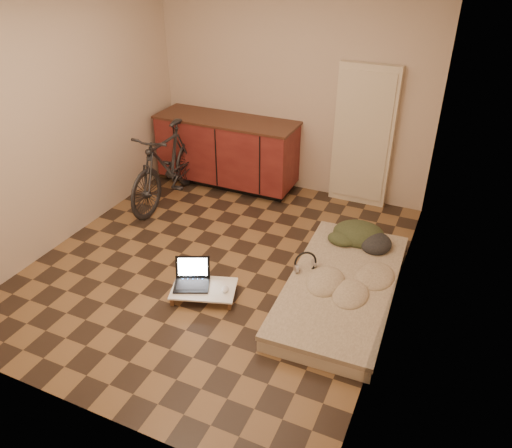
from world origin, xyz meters
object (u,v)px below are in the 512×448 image
at_px(bicycle, 167,161).
at_px(laptop, 192,279).
at_px(futon, 341,288).
at_px(lap_desk, 204,289).

distance_m(bicycle, laptop, 1.95).
bearing_deg(futon, bicycle, 156.56).
bearing_deg(futon, laptop, -160.34).
xyz_separation_m(bicycle, laptop, (1.20, -1.49, -0.39)).
bearing_deg(laptop, futon, -2.28).
distance_m(lap_desk, laptop, 0.15).
distance_m(futon, laptop, 1.40).
xyz_separation_m(futon, laptop, (-1.30, -0.52, 0.06)).
height_order(bicycle, laptop, bicycle).
xyz_separation_m(lap_desk, laptop, (-0.14, 0.02, 0.06)).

